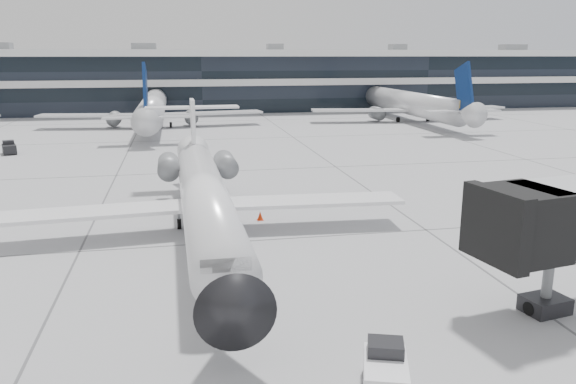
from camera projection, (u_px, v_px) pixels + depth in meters
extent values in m
plane|color=#97979A|center=(263.00, 240.00, 32.09)|extent=(220.00, 220.00, 0.00)
cube|color=black|center=(199.00, 83.00, 109.05)|extent=(170.00, 22.00, 10.00)
cylinder|color=white|center=(205.00, 199.00, 32.01)|extent=(3.04, 24.10, 2.71)
cone|color=black|center=(231.00, 295.00, 19.24)|extent=(2.75, 2.84, 2.71)
cone|color=white|center=(194.00, 154.00, 44.89)|extent=(2.62, 3.24, 2.57)
cube|color=white|center=(89.00, 213.00, 31.82)|extent=(11.21, 3.52, 0.22)
cube|color=white|center=(311.00, 201.00, 34.43)|extent=(11.16, 3.22, 0.22)
cylinder|color=slate|center=(169.00, 166.00, 39.32)|extent=(1.55, 3.43, 1.50)
cylinder|color=slate|center=(226.00, 164.00, 40.13)|extent=(1.55, 3.43, 1.50)
cube|color=white|center=(193.00, 128.00, 43.82)|extent=(0.32, 2.61, 4.51)
cube|color=white|center=(192.00, 107.00, 43.82)|extent=(7.24, 1.70, 0.16)
cylinder|color=black|center=(222.00, 302.00, 23.44)|extent=(0.19, 0.56, 0.56)
cylinder|color=black|center=(179.00, 224.00, 34.08)|extent=(0.25, 0.65, 0.64)
cylinder|color=black|center=(229.00, 221.00, 34.69)|extent=(0.25, 0.65, 0.64)
cube|color=black|center=(523.00, 223.00, 21.61)|extent=(3.00, 3.46, 2.68)
cylinder|color=slate|center=(548.00, 282.00, 22.83)|extent=(0.42, 0.42, 2.68)
cube|color=black|center=(545.00, 304.00, 23.07)|extent=(1.94, 1.63, 0.67)
cube|color=white|center=(385.00, 375.00, 17.57)|extent=(2.00, 2.59, 0.93)
cube|color=black|center=(386.00, 349.00, 17.92)|extent=(1.38, 1.25, 0.52)
cylinder|color=black|center=(367.00, 369.00, 18.52)|extent=(0.32, 0.49, 0.46)
cylinder|color=black|center=(402.00, 372.00, 18.38)|extent=(0.32, 0.49, 0.46)
cone|color=red|center=(260.00, 216.00, 35.92)|extent=(0.38, 0.38, 0.59)
cube|color=red|center=(260.00, 220.00, 35.98)|extent=(0.52, 0.52, 0.03)
cube|color=black|center=(9.00, 149.00, 59.79)|extent=(1.94, 2.49, 0.90)
cube|color=black|center=(8.00, 143.00, 60.06)|extent=(1.33, 1.20, 0.50)
cylinder|color=black|center=(3.00, 151.00, 60.27)|extent=(0.31, 0.47, 0.44)
cylinder|color=black|center=(15.00, 150.00, 60.80)|extent=(0.31, 0.47, 0.44)
cylinder|color=black|center=(5.00, 153.00, 58.93)|extent=(0.31, 0.47, 0.44)
cylinder|color=black|center=(16.00, 153.00, 59.46)|extent=(0.31, 0.47, 0.44)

